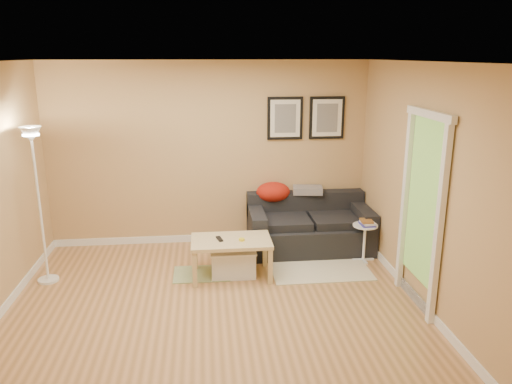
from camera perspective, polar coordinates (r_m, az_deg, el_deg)
floor at (r=5.62m, az=-4.79°, el=-12.89°), size 4.50×4.50×0.00m
ceiling at (r=4.95m, az=-5.48°, el=14.66°), size 4.50×4.50×0.00m
wall_back at (r=7.08m, az=-5.43°, el=4.31°), size 4.50×0.00×4.50m
wall_front at (r=3.25m, az=-4.41°, el=-9.45°), size 4.50×0.00×4.50m
wall_right at (r=5.63m, az=18.44°, el=0.64°), size 0.00×4.00×4.00m
baseboard_back at (r=7.41m, az=-5.19°, el=-5.23°), size 4.50×0.02×0.10m
baseboard_left at (r=6.00m, az=-27.23°, el=-12.20°), size 0.02×4.00×0.10m
baseboard_right at (r=6.05m, az=17.33°, el=-10.88°), size 0.02×4.00×0.10m
sofa at (r=7.02m, az=6.18°, el=-3.64°), size 1.70×0.90×0.75m
red_throw at (r=7.10m, az=1.98°, el=0.01°), size 0.48×0.36×0.28m
plaid_throw at (r=7.20m, az=5.93°, el=0.23°), size 0.45×0.32×0.10m
framed_print_left at (r=7.07m, az=3.35°, el=8.44°), size 0.50×0.04×0.60m
framed_print_right at (r=7.19m, az=8.12°, el=8.43°), size 0.50×0.04×0.60m
area_rug at (r=6.53m, az=7.30°, el=-8.69°), size 1.25×0.85×0.01m
green_runner at (r=6.37m, az=-6.25°, el=-9.30°), size 0.70×0.50×0.01m
coffee_table at (r=6.19m, az=-2.83°, el=-7.57°), size 1.11×0.86×0.49m
remote_control at (r=6.10m, az=-4.21°, el=-5.38°), size 0.09×0.17×0.02m
tape_roll at (r=6.05m, az=-1.65°, el=-5.48°), size 0.07×0.07×0.03m
storage_bin at (r=6.26m, az=-2.64°, el=-7.99°), size 0.56×0.41×0.34m
side_table at (r=6.79m, az=12.31°, el=-5.70°), size 0.33×0.33×0.50m
book_stack at (r=6.69m, az=12.62°, el=-3.43°), size 0.17×0.23×0.07m
floor_lamp at (r=6.36m, az=-23.52°, el=-1.99°), size 0.25×0.25×1.90m
doorway at (r=5.55m, az=18.35°, el=-2.52°), size 0.12×1.01×2.13m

